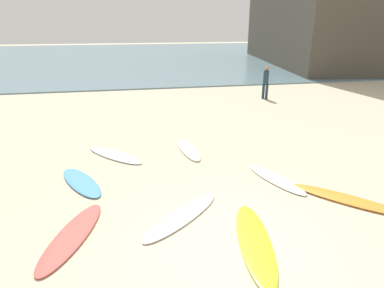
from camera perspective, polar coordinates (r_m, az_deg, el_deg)
The scene contains 11 objects.
ground_plane at distance 6.47m, azimuth 6.71°, elevation -16.78°, with size 120.00×120.00×0.00m, color beige.
ocean_water at distance 40.29m, azimuth -8.91°, elevation 14.62°, with size 120.00×40.00×0.08m, color slate.
surfboard_0 at distance 10.47m, azimuth -13.10°, elevation -1.83°, with size 0.57×2.25×0.07m, color white.
surfboard_1 at distance 6.56m, azimuth 10.69°, elevation -16.08°, with size 0.60×2.55×0.07m, color yellow.
surfboard_2 at distance 8.97m, azimuth -18.38°, elevation -6.20°, with size 0.59×2.03×0.08m, color #4F9AD5.
surfboard_3 at distance 7.17m, azimuth -1.70°, elevation -12.20°, with size 0.52×2.32×0.07m, color white.
surfboard_4 at distance 10.66m, azimuth -0.66°, elevation -0.84°, with size 0.50×2.10×0.08m, color #EFEDC1.
surfboard_5 at distance 8.96m, azimuth 14.17°, elevation -5.84°, with size 0.50×2.01×0.07m, color white.
surfboard_6 at distance 6.99m, azimuth -19.81°, elevation -14.50°, with size 0.59×2.31×0.07m, color #DF554C.
surfboard_7 at distance 8.53m, azimuth 24.99°, elevation -8.55°, with size 0.49×2.55×0.09m, color orange.
beachgoer_near at distance 18.03m, azimuth 12.49°, elevation 10.45°, with size 0.39×0.39×1.69m.
Camera 1 is at (-1.69, -4.89, 3.89)m, focal length 31.23 mm.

